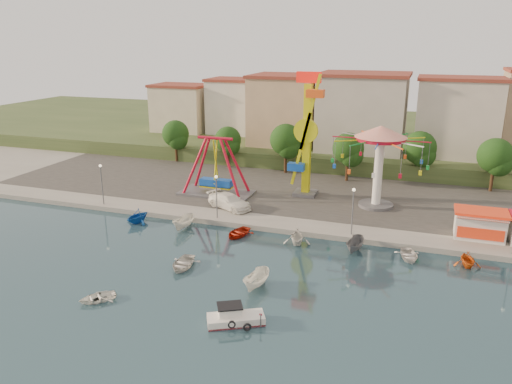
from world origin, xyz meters
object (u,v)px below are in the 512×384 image
at_px(van, 229,201).
at_px(cabin_motorboat, 235,318).
at_px(kamikaze_tower, 308,138).
at_px(pirate_ship_ride, 216,167).
at_px(wave_swinger, 380,148).
at_px(skiff, 257,280).
at_px(rowboat_a, 183,264).

bearing_deg(van, cabin_motorboat, -132.83).
height_order(kamikaze_tower, van, kamikaze_tower).
bearing_deg(pirate_ship_ride, wave_swinger, 4.56).
distance_m(wave_swinger, skiff, 26.76).
relative_size(cabin_motorboat, skiff, 1.19).
distance_m(wave_swinger, van, 19.83).
bearing_deg(cabin_motorboat, pirate_ship_ride, 87.53).
relative_size(kamikaze_tower, van, 2.64).
bearing_deg(skiff, van, 126.90).
bearing_deg(cabin_motorboat, wave_swinger, 47.88).
xyz_separation_m(wave_swinger, skiff, (-7.65, -24.54, -7.44)).
bearing_deg(kamikaze_tower, van, -133.58).
bearing_deg(wave_swinger, skiff, -107.31).
height_order(pirate_ship_ride, rowboat_a, pirate_ship_ride).
bearing_deg(skiff, cabin_motorboat, -79.84).
height_order(rowboat_a, van, van).
xyz_separation_m(rowboat_a, van, (-1.64, 16.18, 1.11)).
distance_m(kamikaze_tower, rowboat_a, 26.55).
distance_m(pirate_ship_ride, skiff, 26.90).
height_order(kamikaze_tower, skiff, kamikaze_tower).
bearing_deg(wave_swinger, rowboat_a, -124.53).
relative_size(cabin_motorboat, rowboat_a, 1.20).
height_order(rowboat_a, skiff, skiff).
distance_m(wave_swinger, cabin_motorboat, 32.26).
height_order(pirate_ship_ride, kamikaze_tower, kamikaze_tower).
relative_size(kamikaze_tower, wave_swinger, 1.42).
distance_m(pirate_ship_ride, rowboat_a, 22.30).
height_order(pirate_ship_ride, wave_swinger, wave_swinger).
height_order(pirate_ship_ride, van, pirate_ship_ride).
xyz_separation_m(pirate_ship_ride, kamikaze_tower, (11.86, 3.26, 4.20)).
xyz_separation_m(pirate_ship_ride, rowboat_a, (5.62, -21.21, -3.99)).
relative_size(skiff, van, 0.63).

